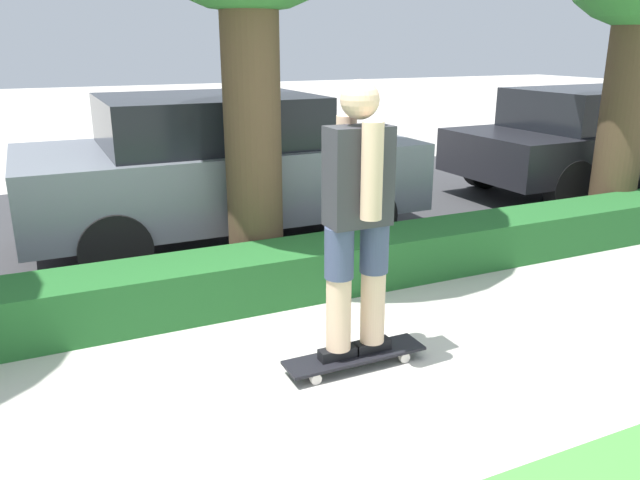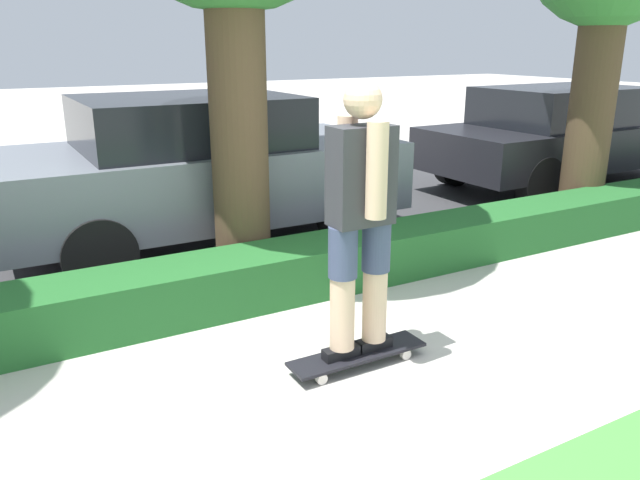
{
  "view_description": "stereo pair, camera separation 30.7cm",
  "coord_description": "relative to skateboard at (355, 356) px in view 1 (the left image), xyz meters",
  "views": [
    {
      "loc": [
        -1.6,
        -2.98,
        2.06
      ],
      "look_at": [
        0.07,
        0.6,
        0.8
      ],
      "focal_mm": 35.0,
      "sensor_mm": 36.0,
      "label": 1
    },
    {
      "loc": [
        -1.88,
        -2.84,
        2.06
      ],
      "look_at": [
        0.07,
        0.6,
        0.8
      ],
      "focal_mm": 35.0,
      "sensor_mm": 36.0,
      "label": 2
    }
  ],
  "objects": [
    {
      "name": "ground_plane",
      "position": [
        -0.17,
        -0.27,
        -0.08
      ],
      "size": [
        60.0,
        60.0,
        0.0
      ],
      "primitive_type": "plane",
      "color": "#BCB7AD"
    },
    {
      "name": "street_asphalt",
      "position": [
        -0.17,
        3.93,
        -0.07
      ],
      "size": [
        18.57,
        5.0,
        0.01
      ],
      "color": "#38383A",
      "rests_on": "ground_plane"
    },
    {
      "name": "hedge_row",
      "position": [
        -0.17,
        1.33,
        0.14
      ],
      "size": [
        18.57,
        0.6,
        0.42
      ],
      "color": "#236028",
      "rests_on": "ground_plane"
    },
    {
      "name": "skateboard",
      "position": [
        0.0,
        0.0,
        0.0
      ],
      "size": [
        0.97,
        0.24,
        0.09
      ],
      "color": "black",
      "rests_on": "ground_plane"
    },
    {
      "name": "skater_person",
      "position": [
        0.0,
        0.0,
        0.96
      ],
      "size": [
        0.51,
        0.45,
        1.76
      ],
      "color": "black",
      "rests_on": "skateboard"
    },
    {
      "name": "parked_car_middle",
      "position": [
        0.03,
        3.14,
        0.73
      ],
      "size": [
        4.08,
        2.02,
        1.54
      ],
      "rotation": [
        0.0,
        0.0,
        -0.0
      ],
      "color": "slate",
      "rests_on": "ground_plane"
    },
    {
      "name": "parked_car_rear",
      "position": [
        5.58,
        3.13,
        0.69
      ],
      "size": [
        4.41,
        1.85,
        1.45
      ],
      "rotation": [
        0.0,
        0.0,
        0.02
      ],
      "color": "black",
      "rests_on": "ground_plane"
    }
  ]
}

